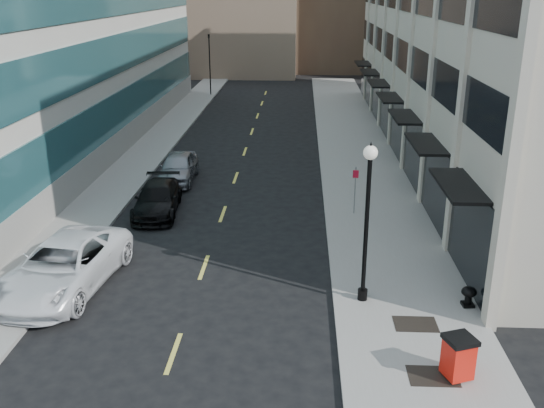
# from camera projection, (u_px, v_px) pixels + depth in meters

# --- Properties ---
(ground) EXTENTS (160.00, 160.00, 0.00)m
(ground) POSITION_uv_depth(u_px,v_px,m) (159.00, 395.00, 16.54)
(ground) COLOR black
(ground) RESTS_ON ground
(sidewalk_right) EXTENTS (5.00, 80.00, 0.15)m
(sidewalk_right) POSITION_uv_depth(u_px,v_px,m) (365.00, 178.00, 34.97)
(sidewalk_right) COLOR gray
(sidewalk_right) RESTS_ON ground
(sidewalk_left) EXTENTS (3.00, 80.00, 0.15)m
(sidewalk_left) POSITION_uv_depth(u_px,v_px,m) (126.00, 175.00, 35.61)
(sidewalk_left) COLOR gray
(sidewalk_left) RESTS_ON ground
(building_right) EXTENTS (15.30, 46.50, 18.25)m
(building_right) POSITION_uv_depth(u_px,v_px,m) (512.00, 12.00, 38.10)
(building_right) COLOR #B7AA9B
(building_right) RESTS_ON ground
(grate_mid) EXTENTS (1.40, 1.00, 0.01)m
(grate_mid) POSITION_uv_depth(u_px,v_px,m) (433.00, 376.00, 17.08)
(grate_mid) COLOR black
(grate_mid) RESTS_ON sidewalk_right
(grate_far) EXTENTS (1.40, 1.00, 0.01)m
(grate_far) POSITION_uv_depth(u_px,v_px,m) (415.00, 324.00, 19.71)
(grate_far) COLOR black
(grate_far) RESTS_ON sidewalk_right
(road_centerline) EXTENTS (0.15, 68.20, 0.01)m
(road_centerline) POSITION_uv_depth(u_px,v_px,m) (230.00, 194.00, 32.52)
(road_centerline) COLOR #D8CC4C
(road_centerline) RESTS_ON ground
(traffic_signal) EXTENTS (0.66, 0.66, 6.98)m
(traffic_signal) POSITION_uv_depth(u_px,v_px,m) (209.00, 38.00, 59.97)
(traffic_signal) COLOR black
(traffic_signal) RESTS_ON ground
(car_white_van) EXTENTS (3.78, 6.87, 1.82)m
(car_white_van) POSITION_uv_depth(u_px,v_px,m) (64.00, 266.00, 22.09)
(car_white_van) COLOR white
(car_white_van) RESTS_ON ground
(car_black_pickup) EXTENTS (2.43, 5.15, 1.45)m
(car_black_pickup) POSITION_uv_depth(u_px,v_px,m) (157.00, 199.00, 29.60)
(car_black_pickup) COLOR black
(car_black_pickup) RESTS_ON ground
(car_silver_sedan) EXTENTS (2.03, 4.82, 1.63)m
(car_silver_sedan) POSITION_uv_depth(u_px,v_px,m) (178.00, 167.00, 34.49)
(car_silver_sedan) COLOR gray
(car_silver_sedan) RESTS_ON ground
(trash_bin) EXTENTS (1.01, 1.01, 1.28)m
(trash_bin) POSITION_uv_depth(u_px,v_px,m) (458.00, 356.00, 16.82)
(trash_bin) COLOR red
(trash_bin) RESTS_ON sidewalk_right
(lamppost) EXTENTS (0.47, 0.47, 5.69)m
(lamppost) POSITION_uv_depth(u_px,v_px,m) (367.00, 210.00, 20.16)
(lamppost) COLOR black
(lamppost) RESTS_ON sidewalk_right
(sign_post) EXTENTS (0.27, 0.07, 2.33)m
(sign_post) POSITION_uv_depth(u_px,v_px,m) (355.00, 184.00, 28.85)
(sign_post) COLOR slate
(sign_post) RESTS_ON sidewalk_right
(urn_planter) EXTENTS (0.52, 0.52, 0.72)m
(urn_planter) POSITION_uv_depth(u_px,v_px,m) (469.00, 294.00, 20.70)
(urn_planter) COLOR black
(urn_planter) RESTS_ON sidewalk_right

